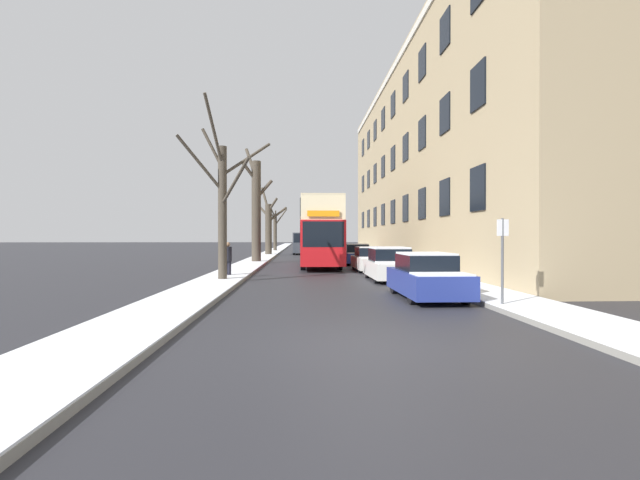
% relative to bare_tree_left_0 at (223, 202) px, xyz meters
% --- Properties ---
extents(ground_plane, '(320.00, 320.00, 0.00)m').
position_rel_bare_tree_left_0_xyz_m(ground_plane, '(4.61, -10.69, -3.44)').
color(ground_plane, '#28282D').
extents(sidewalk_left, '(2.06, 130.00, 0.16)m').
position_rel_bare_tree_left_0_xyz_m(sidewalk_left, '(-0.18, 42.31, -3.36)').
color(sidewalk_left, gray).
rests_on(sidewalk_left, ground).
extents(sidewalk_right, '(2.06, 130.00, 0.16)m').
position_rel_bare_tree_left_0_xyz_m(sidewalk_right, '(9.41, 42.31, -3.36)').
color(sidewalk_right, gray).
rests_on(sidewalk_right, ground).
extents(terrace_facade_right, '(9.10, 40.02, 15.34)m').
position_rel_bare_tree_left_0_xyz_m(terrace_facade_right, '(14.93, 14.13, 4.23)').
color(terrace_facade_right, tan).
rests_on(terrace_facade_right, ground).
extents(bare_tree_left_0, '(3.62, 3.87, 7.59)m').
position_rel_bare_tree_left_0_xyz_m(bare_tree_left_0, '(0.00, 0.00, 0.00)').
color(bare_tree_left_0, '#423A30').
rests_on(bare_tree_left_0, ground).
extents(bare_tree_left_1, '(2.34, 2.42, 8.81)m').
position_rel_bare_tree_left_0_xyz_m(bare_tree_left_1, '(0.03, 13.56, 0.63)').
color(bare_tree_left_1, '#423A30').
rests_on(bare_tree_left_1, ground).
extents(bare_tree_left_2, '(3.92, 2.87, 7.31)m').
position_rel_bare_tree_left_0_xyz_m(bare_tree_left_2, '(-0.05, 26.95, -0.24)').
color(bare_tree_left_2, '#423A30').
rests_on(bare_tree_left_2, ground).
extents(bare_tree_left_3, '(2.39, 3.48, 6.23)m').
position_rel_bare_tree_left_0_xyz_m(bare_tree_left_3, '(-0.10, 40.06, -0.42)').
color(bare_tree_left_3, '#423A30').
rests_on(bare_tree_left_3, ground).
extents(double_decker_bus, '(2.51, 10.76, 4.32)m').
position_rel_bare_tree_left_0_xyz_m(double_decker_bus, '(4.54, 9.90, -0.99)').
color(double_decker_bus, red).
rests_on(double_decker_bus, ground).
extents(parked_car_0, '(1.76, 3.96, 1.44)m').
position_rel_bare_tree_left_0_xyz_m(parked_car_0, '(7.31, -4.97, -2.77)').
color(parked_car_0, navy).
rests_on(parked_car_0, ground).
extents(parked_car_1, '(1.84, 3.92, 1.50)m').
position_rel_bare_tree_left_0_xyz_m(parked_car_1, '(7.31, 0.59, -2.75)').
color(parked_car_1, silver).
rests_on(parked_car_1, ground).
extents(parked_car_2, '(1.76, 4.27, 1.40)m').
position_rel_bare_tree_left_0_xyz_m(parked_car_2, '(7.31, 5.89, -2.79)').
color(parked_car_2, silver).
rests_on(parked_car_2, ground).
extents(parked_car_3, '(1.79, 3.96, 1.46)m').
position_rel_bare_tree_left_0_xyz_m(parked_car_3, '(7.31, 11.93, -2.77)').
color(parked_car_3, navy).
rests_on(parked_car_3, ground).
extents(parked_car_4, '(1.79, 4.60, 1.28)m').
position_rel_bare_tree_left_0_xyz_m(parked_car_4, '(7.31, 18.31, -2.84)').
color(parked_car_4, maroon).
rests_on(parked_car_4, ground).
extents(oncoming_van, '(2.03, 5.14, 2.43)m').
position_rel_bare_tree_left_0_xyz_m(oncoming_van, '(3.51, 30.29, -2.13)').
color(oncoming_van, '#333842').
rests_on(oncoming_van, ground).
extents(pedestrian_left_sidewalk, '(0.37, 0.37, 1.70)m').
position_rel_bare_tree_left_0_xyz_m(pedestrian_left_sidewalk, '(-0.12, 1.99, -2.50)').
color(pedestrian_left_sidewalk, black).
rests_on(pedestrian_left_sidewalk, ground).
extents(street_sign_post, '(0.32, 0.07, 2.44)m').
position_rel_bare_tree_left_0_xyz_m(street_sign_post, '(8.68, -7.22, -2.04)').
color(street_sign_post, '#4C4F54').
rests_on(street_sign_post, ground).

